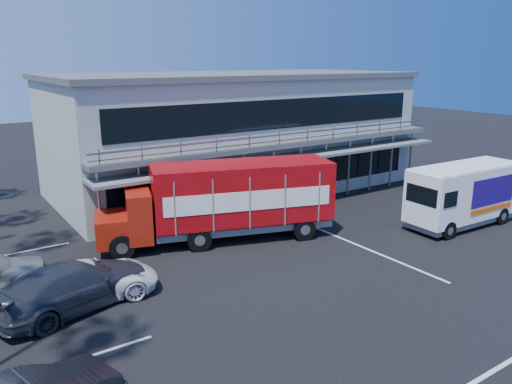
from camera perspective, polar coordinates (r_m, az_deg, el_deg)
ground at (r=19.98m, az=13.22°, el=-9.47°), size 120.00×120.00×0.00m
building at (r=32.08m, az=-2.50°, el=6.94°), size 22.40×12.00×7.30m
red_truck at (r=22.79m, az=-3.35°, el=-0.76°), size 10.85×5.53×3.57m
white_van at (r=26.84m, az=22.64°, el=-0.22°), size 6.39×2.40×3.09m
parked_car_c at (r=18.60m, az=-18.52°, el=-9.56°), size 4.98×2.77×1.32m
parked_car_d at (r=18.06m, az=-20.03°, el=-9.98°), size 5.86×3.62×1.59m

